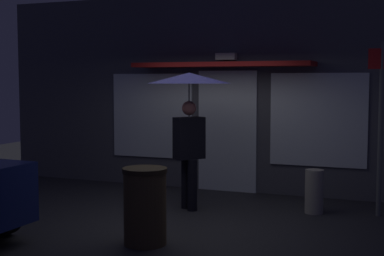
% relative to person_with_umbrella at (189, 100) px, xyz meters
% --- Properties ---
extents(ground_plane, '(18.00, 18.00, 0.00)m').
position_rel_person_with_umbrella_xyz_m(ground_plane, '(0.10, -0.56, -1.72)').
color(ground_plane, '#26262B').
extents(building_facade, '(9.28, 1.00, 3.61)m').
position_rel_person_with_umbrella_xyz_m(building_facade, '(0.10, 1.78, 0.08)').
color(building_facade, '#4C4C56').
rests_on(building_facade, ground).
extents(person_with_umbrella, '(1.29, 1.29, 2.14)m').
position_rel_person_with_umbrella_xyz_m(person_with_umbrella, '(0.00, 0.00, 0.00)').
color(person_with_umbrella, black).
rests_on(person_with_umbrella, ground).
extents(street_sign_post, '(0.40, 0.07, 2.59)m').
position_rel_person_with_umbrella_xyz_m(street_sign_post, '(2.79, 0.64, -0.26)').
color(street_sign_post, '#595B60').
rests_on(street_sign_post, ground).
extents(sidewalk_bollard, '(0.28, 0.28, 0.67)m').
position_rel_person_with_umbrella_xyz_m(sidewalk_bollard, '(1.87, 0.47, -1.39)').
color(sidewalk_bollard, '#9E998E').
rests_on(sidewalk_bollard, ground).
extents(trash_bin, '(0.55, 0.55, 0.95)m').
position_rel_person_with_umbrella_xyz_m(trash_bin, '(0.19, -1.93, -1.24)').
color(trash_bin, '#473823').
rests_on(trash_bin, ground).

